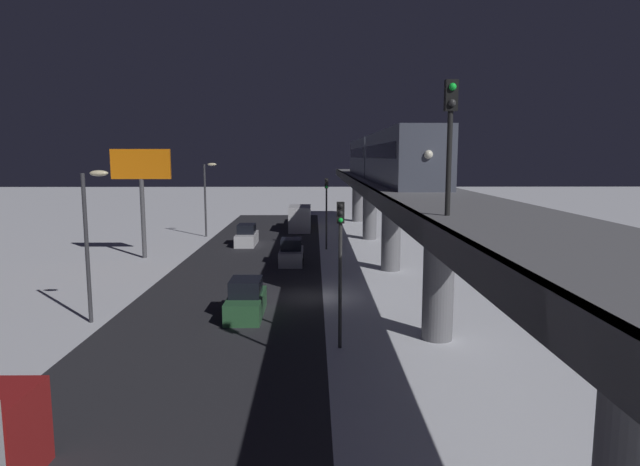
# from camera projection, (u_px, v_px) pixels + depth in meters

# --- Properties ---
(ground_plane) EXTENTS (240.00, 240.00, 0.00)m
(ground_plane) POSITION_uv_depth(u_px,v_px,m) (308.00, 297.00, 32.83)
(ground_plane) COLOR white
(avenue_asphalt) EXTENTS (11.00, 92.38, 0.01)m
(avenue_asphalt) POSITION_uv_depth(u_px,v_px,m) (231.00, 297.00, 32.78)
(avenue_asphalt) COLOR #28282D
(avenue_asphalt) RESTS_ON ground_plane
(elevated_railway) EXTENTS (5.00, 92.38, 6.53)m
(elevated_railway) POSITION_uv_depth(u_px,v_px,m) (409.00, 202.00, 32.12)
(elevated_railway) COLOR slate
(elevated_railway) RESTS_ON ground_plane
(subway_train) EXTENTS (2.94, 36.87, 3.40)m
(subway_train) POSITION_uv_depth(u_px,v_px,m) (382.00, 156.00, 45.19)
(subway_train) COLOR #4C5160
(subway_train) RESTS_ON elevated_railway
(rail_signal) EXTENTS (0.36, 0.41, 4.00)m
(rail_signal) POSITION_uv_depth(u_px,v_px,m) (450.00, 124.00, 16.23)
(rail_signal) COLOR black
(rail_signal) RESTS_ON elevated_railway
(sedan_silver) EXTENTS (1.91, 4.21, 1.97)m
(sedan_silver) POSITION_uv_depth(u_px,v_px,m) (291.00, 254.00, 42.90)
(sedan_silver) COLOR #B2B2B7
(sedan_silver) RESTS_ON ground_plane
(sedan_green) EXTENTS (1.80, 4.30, 1.97)m
(sedan_green) POSITION_uv_depth(u_px,v_px,m) (246.00, 301.00, 28.82)
(sedan_green) COLOR #2D6038
(sedan_green) RESTS_ON ground_plane
(sedan_white) EXTENTS (1.80, 4.59, 1.97)m
(sedan_white) POSITION_uv_depth(u_px,v_px,m) (247.00, 236.00, 52.03)
(sedan_white) COLOR silver
(sedan_white) RESTS_ON ground_plane
(box_truck) EXTENTS (2.40, 7.40, 2.80)m
(box_truck) POSITION_uv_depth(u_px,v_px,m) (300.00, 218.00, 62.70)
(box_truck) COLOR gold
(box_truck) RESTS_ON ground_plane
(traffic_light_near) EXTENTS (0.32, 0.44, 6.40)m
(traffic_light_near) POSITION_uv_depth(u_px,v_px,m) (340.00, 253.00, 23.49)
(traffic_light_near) COLOR #2D2D2D
(traffic_light_near) RESTS_ON ground_plane
(traffic_light_mid) EXTENTS (0.32, 0.44, 6.40)m
(traffic_light_mid) POSITION_uv_depth(u_px,v_px,m) (326.00, 203.00, 48.99)
(traffic_light_mid) COLOR #2D2D2D
(traffic_light_mid) RESTS_ON ground_plane
(commercial_billboard) EXTENTS (4.80, 0.36, 8.90)m
(commercial_billboard) POSITION_uv_depth(u_px,v_px,m) (141.00, 175.00, 44.45)
(commercial_billboard) COLOR #4C4C51
(commercial_billboard) RESTS_ON ground_plane
(street_lamp_near) EXTENTS (1.35, 0.44, 7.65)m
(street_lamp_near) POSITION_uv_depth(u_px,v_px,m) (90.00, 228.00, 27.09)
(street_lamp_near) COLOR #38383D
(street_lamp_near) RESTS_ON ground_plane
(street_lamp_far) EXTENTS (1.35, 0.44, 7.65)m
(street_lamp_far) POSITION_uv_depth(u_px,v_px,m) (207.00, 191.00, 56.80)
(street_lamp_far) COLOR #38383D
(street_lamp_far) RESTS_ON ground_plane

